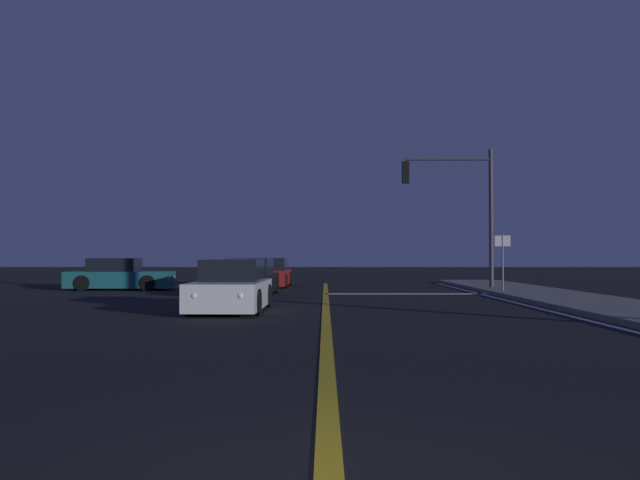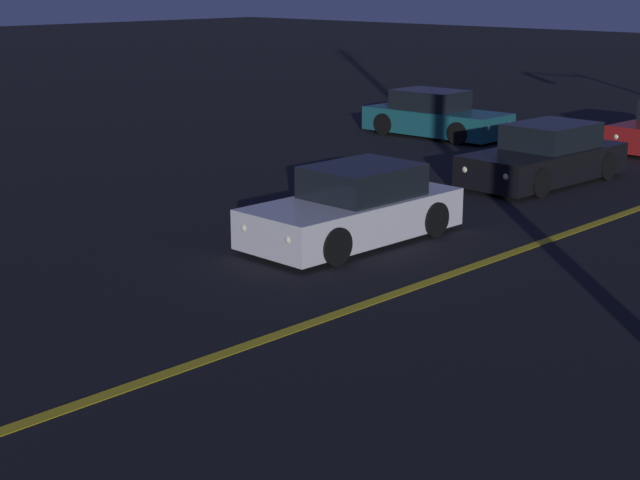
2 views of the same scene
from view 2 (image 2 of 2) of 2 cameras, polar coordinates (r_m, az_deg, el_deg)
lane_line_center at (r=14.25m, az=3.83°, el=-3.38°), size 0.20×37.83×0.01m
car_lead_oncoming_teal at (r=28.96m, az=6.78°, el=7.23°), size 4.39×1.91×1.34m
car_following_oncoming_black at (r=22.72m, az=13.10°, el=4.77°), size 1.96×4.46×1.34m
car_parked_curb_white at (r=17.15m, az=2.06°, el=1.84°), size 1.86×4.21×1.34m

